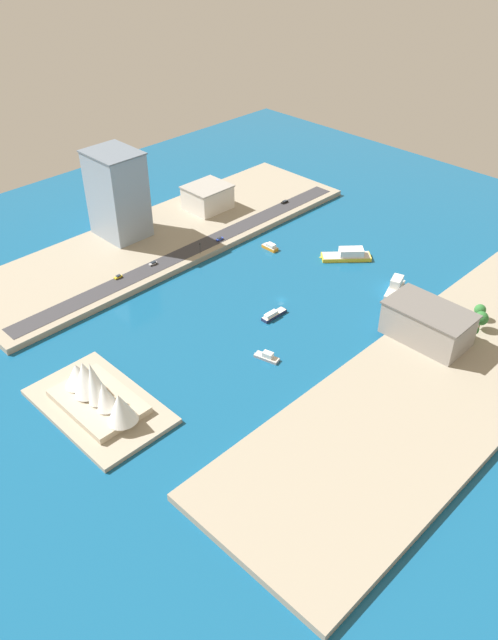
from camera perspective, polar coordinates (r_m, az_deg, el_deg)
name	(u,v)px	position (r m, az deg, el deg)	size (l,w,h in m)	color
ground_plane	(281,300)	(321.24, 2.93, 1.84)	(440.00, 440.00, 0.00)	#145684
quay_west	(441,382)	(280.59, 16.91, -5.32)	(70.00, 240.00, 3.25)	#9E937F
quay_east	(167,236)	(378.47, -7.42, 7.49)	(70.00, 240.00, 3.25)	#9E937F
peninsula_point	(99,406)	(265.46, -13.32, -7.55)	(60.33, 36.45, 2.00)	#A89E89
road_strip	(195,248)	(360.40, -4.92, 6.44)	(11.37, 228.00, 0.15)	#38383D
patrol_launch_navy	(274,315)	(308.01, 2.22, 0.49)	(4.00, 15.49, 3.31)	#1E284C
water_taxi_orange	(270,247)	(364.73, 1.90, 6.60)	(10.97, 4.10, 3.65)	orange
ferry_white_commuter	(395,287)	(334.18, 13.02, 2.90)	(12.13, 21.57, 7.23)	silver
ferry_yellow_fast	(348,255)	(358.86, 8.90, 5.81)	(24.77, 25.84, 6.26)	yellow
yacht_sleek_gray	(267,357)	(281.95, 1.63, -3.31)	(12.62, 6.64, 3.81)	#999EA3
hotel_broad_white	(208,197)	(402.63, -3.75, 10.98)	(23.05, 26.19, 15.01)	silver
tower_tall_glass	(118,194)	(371.55, -11.75, 11.03)	(30.45, 24.88, 49.65)	#8C9EB2
carpark_squat_concrete	(428,324)	(295.48, 15.78, -0.31)	(38.33, 22.51, 16.47)	gray
taxi_yellow_cab	(118,277)	(338.39, -11.69, 3.84)	(1.84, 4.43, 1.58)	black
hatchback_blue	(220,239)	(367.50, -2.66, 7.31)	(1.86, 4.52, 1.65)	black
sedan_silver	(153,263)	(347.00, -8.62, 5.07)	(1.92, 4.77, 1.65)	black
suv_black	(285,202)	(412.09, 3.22, 10.58)	(2.03, 5.15, 1.45)	black
traffic_light_waterfront	(200,247)	(353.14, -4.44, 6.60)	(0.36, 0.36, 6.50)	black
opera_landmark	(97,391)	(259.81, -13.56, -6.19)	(43.14, 24.69, 21.15)	#BCAD93
park_tree_cluster	(480,317)	(311.89, 20.08, 0.26)	(11.01, 21.74, 9.42)	brown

